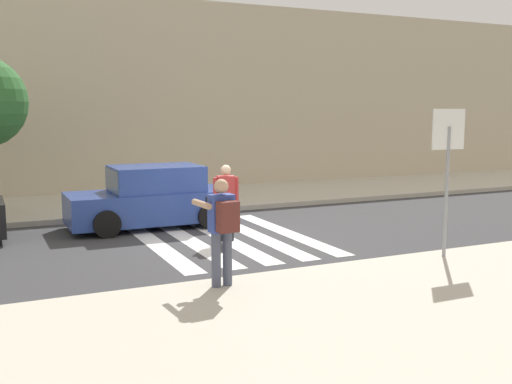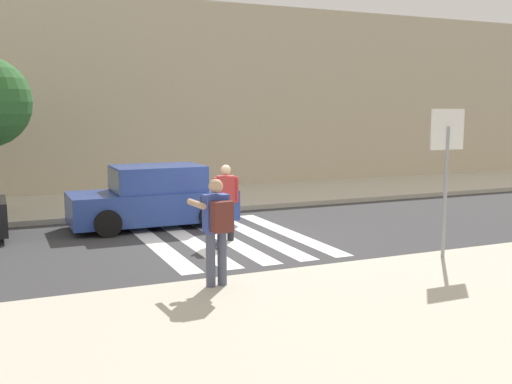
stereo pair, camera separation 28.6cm
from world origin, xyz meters
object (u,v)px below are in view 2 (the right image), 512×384
(photographer_with_backpack, at_px, (217,223))
(pedestrian_crossing, at_px, (226,198))
(stop_sign, at_px, (447,150))
(parked_car_blue, at_px, (154,198))

(photographer_with_backpack, xyz_separation_m, pedestrian_crossing, (1.55, 3.67, -0.19))
(stop_sign, distance_m, photographer_with_backpack, 4.73)
(pedestrian_crossing, bearing_deg, photographer_with_backpack, -112.89)
(parked_car_blue, bearing_deg, pedestrian_crossing, -65.48)
(photographer_with_backpack, bearing_deg, parked_car_blue, 85.37)
(photographer_with_backpack, distance_m, pedestrian_crossing, 3.98)
(pedestrian_crossing, bearing_deg, parked_car_blue, 114.52)
(pedestrian_crossing, distance_m, parked_car_blue, 2.57)
(pedestrian_crossing, relative_size, parked_car_blue, 0.42)
(parked_car_blue, bearing_deg, photographer_with_backpack, -94.63)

